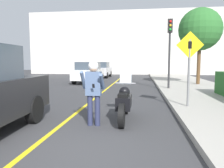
{
  "coord_description": "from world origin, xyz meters",
  "views": [
    {
      "loc": [
        1.5,
        -3.88,
        1.69
      ],
      "look_at": [
        0.65,
        2.53,
        1.03
      ],
      "focal_mm": 35.0,
      "sensor_mm": 36.0,
      "label": 1
    }
  ],
  "objects_px": {
    "person_biker": "(93,86)",
    "crossing_sign": "(189,62)",
    "traffic_light": "(170,41)",
    "street_tree": "(200,30)",
    "parked_car_silver": "(101,70)",
    "motorcycle": "(124,103)",
    "parked_car_white": "(89,72)"
  },
  "relations": [
    {
      "from": "crossing_sign",
      "to": "motorcycle",
      "type": "bearing_deg",
      "value": -144.51
    },
    {
      "from": "person_biker",
      "to": "parked_car_white",
      "type": "relative_size",
      "value": 0.41
    },
    {
      "from": "person_biker",
      "to": "parked_car_silver",
      "type": "bearing_deg",
      "value": 99.76
    },
    {
      "from": "motorcycle",
      "to": "traffic_light",
      "type": "bearing_deg",
      "value": 72.81
    },
    {
      "from": "street_tree",
      "to": "parked_car_white",
      "type": "bearing_deg",
      "value": 170.06
    },
    {
      "from": "crossing_sign",
      "to": "street_tree",
      "type": "bearing_deg",
      "value": 73.85
    },
    {
      "from": "traffic_light",
      "to": "parked_car_silver",
      "type": "distance_m",
      "value": 12.18
    },
    {
      "from": "traffic_light",
      "to": "parked_car_silver",
      "type": "height_order",
      "value": "traffic_light"
    },
    {
      "from": "parked_car_silver",
      "to": "person_biker",
      "type": "bearing_deg",
      "value": -80.24
    },
    {
      "from": "person_biker",
      "to": "traffic_light",
      "type": "bearing_deg",
      "value": 69.03
    },
    {
      "from": "motorcycle",
      "to": "person_biker",
      "type": "bearing_deg",
      "value": -138.62
    },
    {
      "from": "street_tree",
      "to": "crossing_sign",
      "type": "bearing_deg",
      "value": -106.15
    },
    {
      "from": "traffic_light",
      "to": "parked_car_silver",
      "type": "relative_size",
      "value": 0.94
    },
    {
      "from": "crossing_sign",
      "to": "parked_car_white",
      "type": "bearing_deg",
      "value": 121.46
    },
    {
      "from": "traffic_light",
      "to": "parked_car_white",
      "type": "xyz_separation_m",
      "value": [
        -5.78,
        4.2,
        -2.04
      ]
    },
    {
      "from": "street_tree",
      "to": "traffic_light",
      "type": "bearing_deg",
      "value": -130.06
    },
    {
      "from": "person_biker",
      "to": "crossing_sign",
      "type": "bearing_deg",
      "value": 37.14
    },
    {
      "from": "motorcycle",
      "to": "parked_car_white",
      "type": "height_order",
      "value": "parked_car_white"
    },
    {
      "from": "traffic_light",
      "to": "parked_car_white",
      "type": "relative_size",
      "value": 0.94
    },
    {
      "from": "parked_car_silver",
      "to": "motorcycle",
      "type": "bearing_deg",
      "value": -77.46
    },
    {
      "from": "person_biker",
      "to": "traffic_light",
      "type": "distance_m",
      "value": 8.16
    },
    {
      "from": "street_tree",
      "to": "parked_car_white",
      "type": "distance_m",
      "value": 8.78
    },
    {
      "from": "person_biker",
      "to": "parked_car_white",
      "type": "height_order",
      "value": "person_biker"
    },
    {
      "from": "motorcycle",
      "to": "person_biker",
      "type": "distance_m",
      "value": 1.14
    },
    {
      "from": "motorcycle",
      "to": "traffic_light",
      "type": "distance_m",
      "value": 7.47
    },
    {
      "from": "motorcycle",
      "to": "parked_car_white",
      "type": "xyz_separation_m",
      "value": [
        -3.69,
        10.96,
        0.35
      ]
    },
    {
      "from": "person_biker",
      "to": "motorcycle",
      "type": "bearing_deg",
      "value": 41.38
    },
    {
      "from": "person_biker",
      "to": "parked_car_white",
      "type": "distance_m",
      "value": 11.99
    },
    {
      "from": "crossing_sign",
      "to": "street_tree",
      "type": "relative_size",
      "value": 0.49
    },
    {
      "from": "motorcycle",
      "to": "crossing_sign",
      "type": "xyz_separation_m",
      "value": [
        2.1,
        1.49,
        1.18
      ]
    },
    {
      "from": "street_tree",
      "to": "parked_car_white",
      "type": "xyz_separation_m",
      "value": [
        -8.12,
        1.42,
        -3.02
      ]
    },
    {
      "from": "crossing_sign",
      "to": "traffic_light",
      "type": "bearing_deg",
      "value": 90.06
    }
  ]
}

